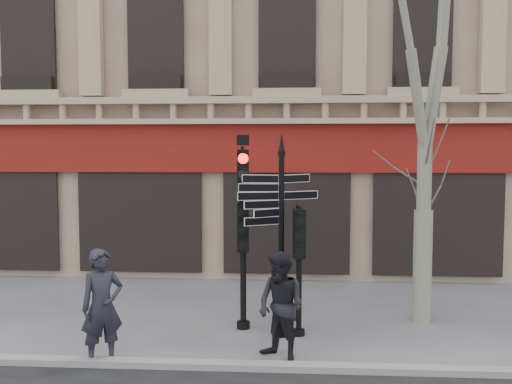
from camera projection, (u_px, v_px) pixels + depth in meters
The scene contains 9 objects.
ground at pixel (283, 342), 10.59m from camera, with size 80.00×80.00×0.00m, color #5E5E63.
kerb at pixel (281, 367), 9.19m from camera, with size 80.00×0.25×0.12m, color gray.
building at pixel (290, 11), 22.33m from camera, with size 28.00×15.52×18.00m.
fingerpost at pixel (281, 201), 10.71m from camera, with size 2.03×2.03×3.88m.
traffic_signal_main at pixel (243, 207), 11.19m from camera, with size 0.46×0.35×3.84m.
traffic_signal_secondary at pixel (299, 248), 10.81m from camera, with size 0.44×0.34×2.44m.
plane_tree at pixel (428, 12), 11.36m from camera, with size 3.38×3.38×8.97m.
pedestrian_a at pixel (102, 307), 9.41m from camera, with size 0.71×0.46×1.93m, color #20202B.
pedestrian_b at pixel (281, 306), 9.59m from camera, with size 0.90×0.70×1.85m, color black.
Camera 1 is at (0.19, -10.36, 3.57)m, focal length 40.00 mm.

